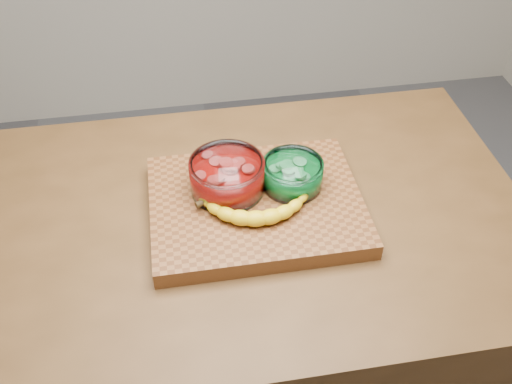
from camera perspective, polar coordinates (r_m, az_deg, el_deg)
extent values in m
cube|color=#503318|center=(1.59, 0.00, -13.49)|extent=(1.20, 0.80, 0.90)
cube|color=brown|center=(1.23, 0.00, -1.36)|extent=(0.45, 0.35, 0.04)
cylinder|color=white|center=(1.21, -2.90, 1.62)|extent=(0.16, 0.16, 0.07)
cylinder|color=#B30E09|center=(1.22, -2.88, 1.23)|extent=(0.14, 0.14, 0.04)
cylinder|color=#E34E47|center=(1.20, -2.93, 2.31)|extent=(0.13, 0.13, 0.02)
cylinder|color=white|center=(1.23, 3.68, 1.80)|extent=(0.13, 0.13, 0.06)
cylinder|color=#0B822E|center=(1.23, 3.66, 1.52)|extent=(0.11, 0.11, 0.03)
cylinder|color=#5EC973|center=(1.22, 3.72, 2.45)|extent=(0.10, 0.10, 0.02)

